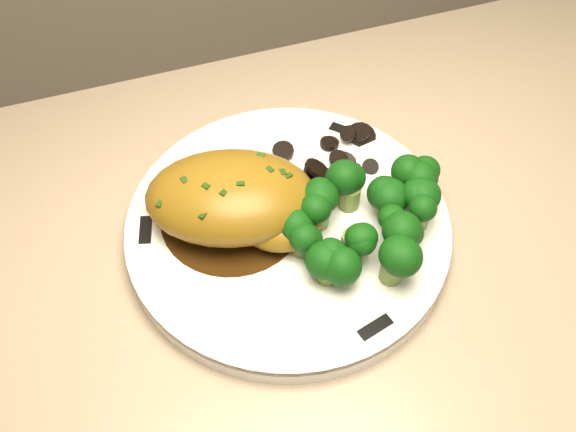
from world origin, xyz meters
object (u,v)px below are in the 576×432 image
object	(u,v)px
chicken_breast	(236,200)
broccoli_florets	(368,219)
plate	(288,230)
counter	(564,388)

from	to	relation	value
chicken_breast	broccoli_florets	size ratio (longest dim) A/B	1.17
plate	counter	bearing A→B (deg)	-10.48
counter	broccoli_florets	xyz separation A→B (m)	(-0.32, 0.04, 0.48)
broccoli_florets	chicken_breast	bearing A→B (deg)	152.72
counter	chicken_breast	bearing A→B (deg)	168.29
chicken_breast	broccoli_florets	bearing A→B (deg)	-10.64
chicken_breast	broccoli_florets	distance (m)	0.11
chicken_breast	broccoli_florets	xyz separation A→B (m)	(0.10, -0.05, -0.00)
plate	chicken_breast	size ratio (longest dim) A/B	1.70
plate	broccoli_florets	size ratio (longest dim) A/B	1.98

